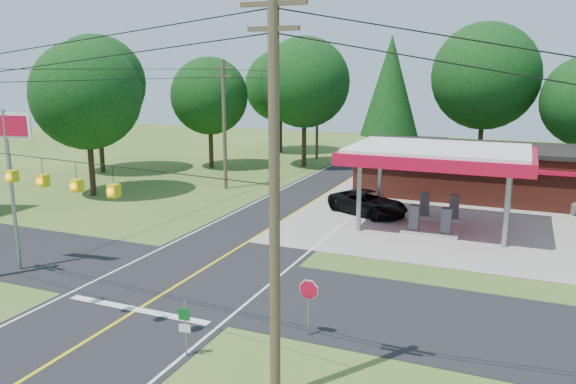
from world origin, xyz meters
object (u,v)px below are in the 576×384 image
at_px(suv_car, 368,203).
at_px(sedan_car, 574,199).
at_px(big_stop_sign, 7,151).
at_px(octagonal_stop_sign, 309,294).
at_px(gas_canopy, 438,157).

relative_size(suv_car, sedan_car, 1.26).
xyz_separation_m(big_stop_sign, octagonal_stop_sign, (15.00, -1.00, -4.10)).
relative_size(suv_car, octagonal_stop_sign, 2.57).
bearing_deg(sedan_car, gas_canopy, -158.19).
bearing_deg(big_stop_sign, octagonal_stop_sign, -3.83).
height_order(sedan_car, octagonal_stop_sign, octagonal_stop_sign).
bearing_deg(octagonal_stop_sign, sedan_car, 67.39).
bearing_deg(octagonal_stop_sign, suv_car, 98.12).
height_order(gas_canopy, big_stop_sign, big_stop_sign).
bearing_deg(sedan_car, octagonal_stop_sign, -135.80).
bearing_deg(suv_car, gas_canopy, -81.55).
xyz_separation_m(sedan_car, big_stop_sign, (-25.00, -23.01, 4.93)).
height_order(big_stop_sign, octagonal_stop_sign, big_stop_sign).
bearing_deg(gas_canopy, sedan_car, 45.00).
distance_m(suv_car, sedan_car, 14.09).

